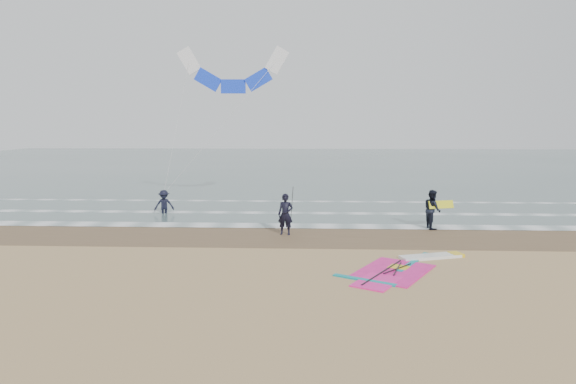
{
  "coord_description": "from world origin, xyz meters",
  "views": [
    {
      "loc": [
        -0.77,
        -17.5,
        5.22
      ],
      "look_at": [
        -1.77,
        5.0,
        2.2
      ],
      "focal_mm": 32.0,
      "sensor_mm": 36.0,
      "label": 1
    }
  ],
  "objects_px": {
    "person_standing": "(285,214)",
    "person_walking": "(432,209)",
    "surf_kite": "(233,74)",
    "windsurf_rig": "(405,267)",
    "person_wading": "(164,199)"
  },
  "relations": [
    {
      "from": "windsurf_rig",
      "to": "surf_kite",
      "type": "distance_m",
      "value": 18.27
    },
    {
      "from": "person_standing",
      "to": "surf_kite",
      "type": "xyz_separation_m",
      "value": [
        -3.69,
        8.58,
        7.3
      ]
    },
    {
      "from": "person_standing",
      "to": "person_walking",
      "type": "distance_m",
      "value": 7.42
    },
    {
      "from": "person_walking",
      "to": "person_standing",
      "type": "bearing_deg",
      "value": 93.96
    },
    {
      "from": "person_walking",
      "to": "person_wading",
      "type": "height_order",
      "value": "person_walking"
    },
    {
      "from": "windsurf_rig",
      "to": "person_standing",
      "type": "distance_m",
      "value": 7.2
    },
    {
      "from": "person_walking",
      "to": "surf_kite",
      "type": "bearing_deg",
      "value": 48.45
    },
    {
      "from": "person_standing",
      "to": "surf_kite",
      "type": "height_order",
      "value": "surf_kite"
    },
    {
      "from": "windsurf_rig",
      "to": "person_wading",
      "type": "distance_m",
      "value": 16.1
    },
    {
      "from": "windsurf_rig",
      "to": "person_walking",
      "type": "xyz_separation_m",
      "value": [
        2.6,
        7.15,
        0.94
      ]
    },
    {
      "from": "person_standing",
      "to": "person_walking",
      "type": "bearing_deg",
      "value": 21.4
    },
    {
      "from": "person_standing",
      "to": "surf_kite",
      "type": "relative_size",
      "value": 0.22
    },
    {
      "from": "person_standing",
      "to": "person_wading",
      "type": "distance_m",
      "value": 9.05
    },
    {
      "from": "windsurf_rig",
      "to": "person_wading",
      "type": "bearing_deg",
      "value": 137.98
    },
    {
      "from": "person_standing",
      "to": "person_wading",
      "type": "xyz_separation_m",
      "value": [
        -7.32,
        5.32,
        -0.11
      ]
    }
  ]
}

